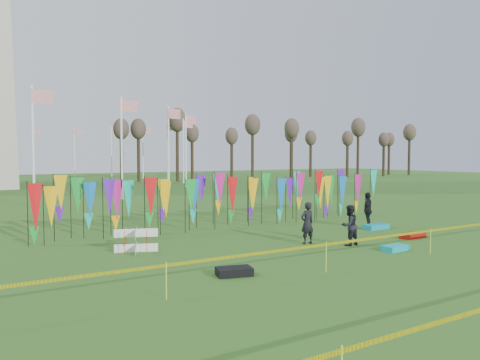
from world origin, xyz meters
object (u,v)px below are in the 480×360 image
person_mid (349,225)px  kite_bag_teal (376,227)px  person_right (368,210)px  kite_bag_black (234,271)px  kite_bag_turquoise (395,248)px  box_kite (136,241)px  kite_bag_red (413,235)px  person_left (307,223)px

person_mid → kite_bag_teal: (3.91, 2.23, -0.66)m
person_right → kite_bag_black: (-9.82, -4.19, -0.74)m
person_mid → kite_bag_black: bearing=11.9°
person_mid → kite_bag_teal: bearing=-152.9°
kite_bag_turquoise → kite_bag_teal: 5.01m
person_mid → box_kite: bearing=-24.6°
box_kite → kite_bag_black: bearing=-73.6°
box_kite → kite_bag_red: bearing=-16.5°
kite_bag_turquoise → kite_bag_teal: kite_bag_teal is taller
person_left → kite_bag_black: size_ratio=1.62×
kite_bag_black → box_kite: bearing=106.4°
person_right → kite_bag_red: person_right is taller
kite_bag_turquoise → kite_bag_red: kite_bag_red is taller
person_mid → kite_bag_turquoise: (0.69, -1.60, -0.67)m
person_right → kite_bag_red: 2.97m
person_left → kite_bag_red: bearing=164.1°
person_left → kite_bag_teal: (5.05, 1.13, -0.70)m
kite_bag_teal → kite_bag_turquoise: bearing=-130.0°
box_kite → person_left: person_left is taller
kite_bag_red → box_kite: bearing=163.5°
kite_bag_turquoise → kite_bag_red: (2.72, 1.39, 0.01)m
person_right → box_kite: bearing=-35.9°
box_kite → kite_bag_turquoise: 9.27m
person_left → kite_bag_turquoise: person_left is taller
box_kite → kite_bag_black: box_kite is taller
person_left → kite_bag_teal: bearing=-167.2°
kite_bag_turquoise → person_right: bearing=53.7°
kite_bag_red → kite_bag_teal: (0.50, 2.44, 0.01)m
person_mid → kite_bag_black: 6.26m
box_kite → kite_bag_turquoise: size_ratio=0.84×
kite_bag_turquoise → kite_bag_black: bearing=179.6°
kite_bag_black → person_mid: bearing=14.5°
kite_bag_black → kite_bag_turquoise: bearing=-0.4°
person_right → kite_bag_black: person_right is taller
person_left → kite_bag_turquoise: (1.83, -2.70, -0.71)m
box_kite → kite_bag_teal: (11.27, -0.75, -0.31)m
person_mid → kite_bag_black: size_ratio=1.54×
box_kite → kite_bag_turquoise: (8.05, -4.58, -0.33)m
kite_bag_turquoise → person_left: bearing=124.2°
kite_bag_teal → kite_bag_black: bearing=-159.1°
box_kite → kite_bag_black: 4.74m
box_kite → kite_bag_teal: 11.30m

